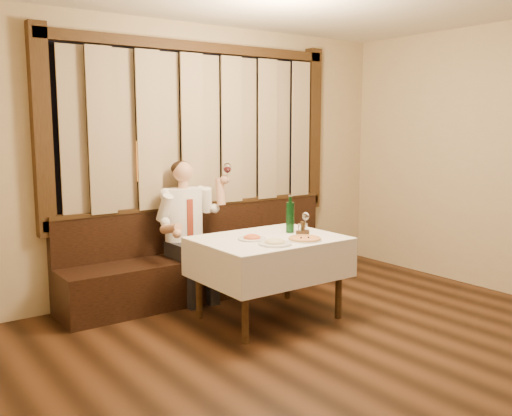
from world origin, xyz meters
TOP-DOWN VIEW (x-y plane):
  - room at (-0.00, 0.97)m, footprint 5.01×6.01m
  - banquette at (0.00, 2.72)m, footprint 3.20×0.61m
  - dining_table at (0.00, 1.70)m, footprint 1.27×0.97m
  - pizza at (0.18, 1.41)m, footprint 0.30×0.30m
  - pasta_red at (-0.18, 1.71)m, footprint 0.25×0.25m
  - pasta_cream at (-0.15, 1.42)m, footprint 0.29×0.29m
  - green_bottle at (0.30, 1.77)m, footprint 0.08×0.08m
  - table_wine_glass at (0.48, 1.76)m, footprint 0.07×0.07m
  - cruet_caddy at (0.34, 1.63)m, footprint 0.12×0.08m
  - seated_man at (-0.31, 2.63)m, footprint 0.77×0.57m

SIDE VIEW (x-z plane):
  - banquette at x=0.00m, z-range -0.16..0.78m
  - dining_table at x=0.00m, z-range 0.27..1.03m
  - pizza at x=0.18m, z-range 0.75..0.79m
  - pasta_red at x=-0.18m, z-range 0.75..0.83m
  - pasta_cream at x=-0.15m, z-range 0.75..0.85m
  - cruet_caddy at x=0.34m, z-range 0.74..0.86m
  - seated_man at x=-0.31m, z-range 0.12..1.52m
  - table_wine_glass at x=0.48m, z-range 0.80..0.98m
  - green_bottle at x=0.30m, z-range 0.73..1.08m
  - room at x=0.00m, z-range 0.09..2.91m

